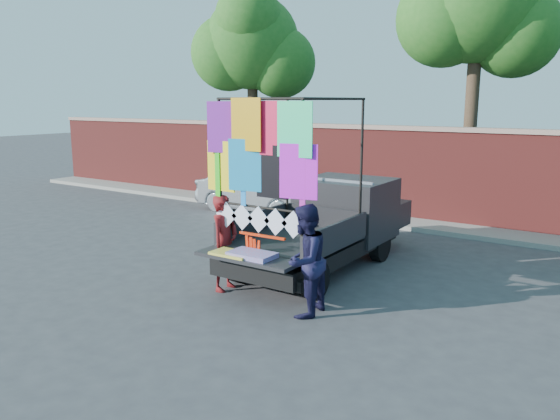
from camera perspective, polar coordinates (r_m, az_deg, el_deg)
The scene contains 10 objects.
ground at distance 9.60m, azimuth -0.67°, elevation -8.66°, with size 90.00×90.00×0.00m, color #38383A.
brick_wall at distance 15.43m, azimuth 14.21°, elevation 3.72°, with size 30.00×0.45×2.61m.
curb at distance 15.00m, azimuth 13.07°, elevation -1.35°, with size 30.00×1.20×0.12m, color gray.
tree_left at distance 19.48m, azimuth -3.03°, elevation 16.74°, with size 4.20×3.30×7.05m.
tree_mid at distance 16.26m, azimuth 20.00°, elevation 19.25°, with size 4.20×3.30×7.73m.
pickup_truck at distance 11.23m, azimuth 5.64°, elevation -1.26°, with size 2.11×5.30×3.34m.
sedan at distance 16.16m, azimuth -2.23°, elevation 1.94°, with size 1.36×3.90×1.28m, color silver.
woman at distance 9.59m, azimuth -5.81°, elevation -3.41°, with size 0.62×0.41×1.70m, color maroon.
man at distance 8.40m, azimuth 2.61°, elevation -5.31°, with size 0.85×0.66×1.75m, color #151432.
streamer_bundle at distance 8.99m, azimuth -2.43°, elevation -3.74°, with size 0.88×0.07×0.61m.
Camera 1 is at (5.10, -7.43, 3.29)m, focal length 35.00 mm.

